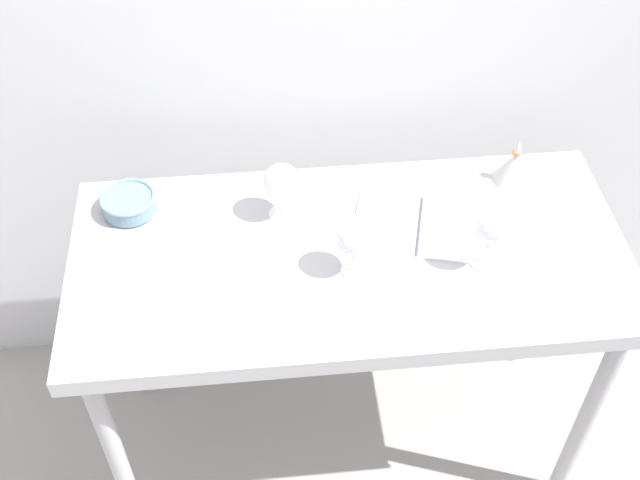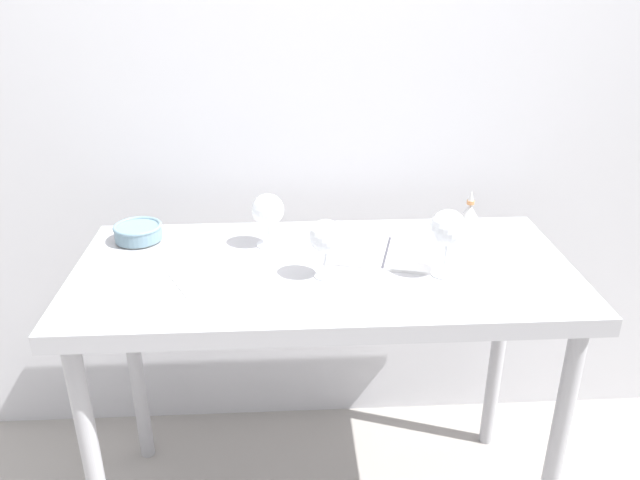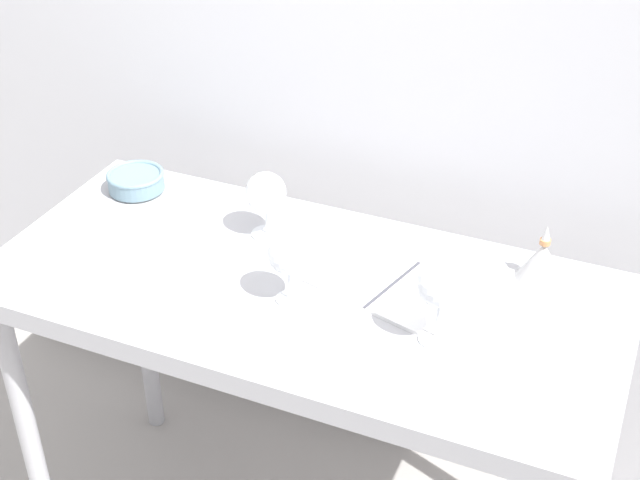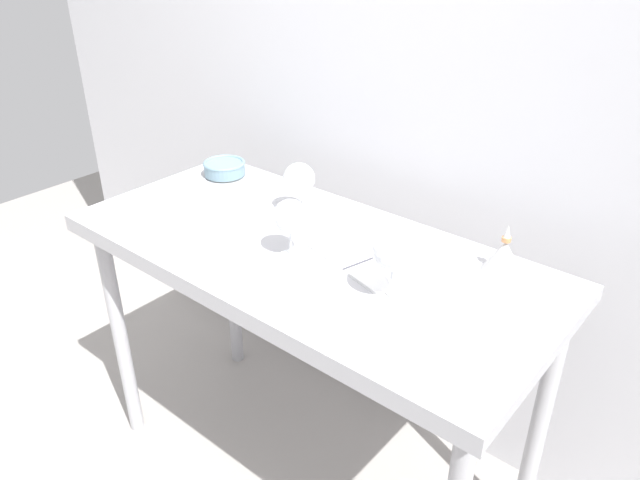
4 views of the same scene
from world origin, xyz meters
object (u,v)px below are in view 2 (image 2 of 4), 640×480
object	(u,v)px
wine_glass_near_right	(448,229)
tasting_bowl	(138,232)
wine_glass_near_center	(324,238)
tasting_sheet_upper	(209,274)
open_notebook	(386,253)
wine_glass_far_left	(268,211)
decanter_funnel	(469,217)

from	to	relation	value
wine_glass_near_right	tasting_bowl	size ratio (longest dim) A/B	1.28
wine_glass_near_center	tasting_sheet_upper	xyz separation A→B (m)	(-0.31, 0.03, -0.11)
open_notebook	tasting_sheet_upper	distance (m)	0.51
wine_glass_near_right	wine_glass_far_left	bearing A→B (deg)	155.73
open_notebook	decanter_funnel	world-z (taller)	decanter_funnel
tasting_sheet_upper	decanter_funnel	bearing A→B (deg)	-8.35
wine_glass_far_left	wine_glass_near_center	size ratio (longest dim) A/B	0.98
tasting_sheet_upper	tasting_bowl	xyz separation A→B (m)	(-0.24, 0.24, 0.03)
tasting_sheet_upper	open_notebook	bearing A→B (deg)	-15.48
wine_glass_near_center	decanter_funnel	xyz separation A→B (m)	(0.48, 0.29, -0.07)
wine_glass_near_right	tasting_bowl	bearing A→B (deg)	162.83
tasting_bowl	decanter_funnel	xyz separation A→B (m)	(1.03, 0.02, 0.02)
wine_glass_far_left	tasting_sheet_upper	bearing A→B (deg)	-130.98
wine_glass_far_left	tasting_sheet_upper	world-z (taller)	wine_glass_far_left
wine_glass_near_center	open_notebook	xyz separation A→B (m)	(0.19, 0.13, -0.11)
decanter_funnel	wine_glass_near_center	bearing A→B (deg)	-148.74
wine_glass_near_right	tasting_sheet_upper	distance (m)	0.66
wine_glass_near_center	tasting_sheet_upper	bearing A→B (deg)	174.93
wine_glass_near_right	decanter_funnel	world-z (taller)	wine_glass_near_right
wine_glass_far_left	wine_glass_near_right	world-z (taller)	wine_glass_near_right
wine_glass_near_center	decanter_funnel	world-z (taller)	wine_glass_near_center
tasting_sheet_upper	wine_glass_far_left	bearing A→B (deg)	22.34
wine_glass_far_left	tasting_bowl	bearing A→B (deg)	172.20
tasting_bowl	open_notebook	bearing A→B (deg)	-10.63
wine_glass_near_center	wine_glass_near_right	bearing A→B (deg)	-0.92
wine_glass_near_right	decanter_funnel	size ratio (longest dim) A/B	1.38
wine_glass_far_left	open_notebook	distance (m)	0.37
decanter_funnel	tasting_sheet_upper	bearing A→B (deg)	-161.67
wine_glass_near_right	wine_glass_near_center	size ratio (longest dim) A/B	1.14
wine_glass_far_left	open_notebook	bearing A→B (deg)	-13.84
open_notebook	tasting_bowl	xyz separation A→B (m)	(-0.74, 0.14, 0.03)
wine_glass_near_center	open_notebook	distance (m)	0.26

